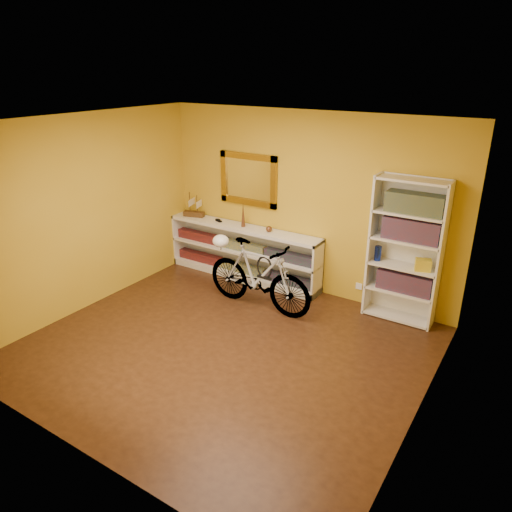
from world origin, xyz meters
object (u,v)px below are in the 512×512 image
Objects in this scene: console_unit at (243,252)px; helmet at (221,241)px; bicycle at (258,276)px; bookcase at (405,252)px.

console_unit is 0.85m from helmet.
console_unit is at bearing 98.97° from helmet.
console_unit is 1.57× the size of bicycle.
helmet is at bearing 90.00° from bicycle.
bicycle reaches higher than helmet.
bicycle is at bearing -1.49° from helmet.
bookcase is at bearing 17.53° from helmet.
helmet is (-0.63, 0.02, 0.37)m from bicycle.
bicycle is 7.06× the size of helmet.
helmet is at bearing -162.47° from bookcase.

